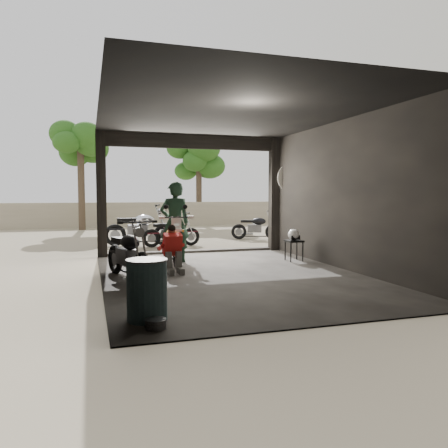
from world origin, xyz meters
TOP-DOWN VIEW (x-y plane):
  - ground at (0.00, 0.00)m, footprint 80.00×80.00m
  - garage at (0.00, 0.55)m, footprint 7.00×7.13m
  - boundary_wall at (0.00, 14.00)m, footprint 18.00×0.30m
  - tree_left at (-3.00, 12.50)m, footprint 2.20×2.20m
  - tree_right at (2.80, 14.00)m, footprint 2.20×2.20m
  - main_bike at (-0.86, 1.76)m, footprint 0.76×1.75m
  - left_bike at (-2.00, 0.26)m, footprint 1.17×1.83m
  - outside_bike_a at (-1.19, 5.54)m, footprint 2.05×1.23m
  - outside_bike_b at (-0.27, 5.11)m, footprint 1.63×0.79m
  - outside_bike_c at (2.98, 6.33)m, footprint 1.64×1.13m
  - rider at (-0.77, 1.93)m, footprint 0.71×0.48m
  - mechanic at (-1.06, 0.57)m, footprint 0.51×0.68m
  - stool at (2.00, 1.30)m, footprint 0.37×0.37m
  - helmet at (1.99, 1.31)m, footprint 0.28×0.29m
  - oil_drum at (-2.00, -2.62)m, footprint 0.64×0.64m
  - sign_post at (2.78, 3.11)m, footprint 0.83×0.08m

SIDE VIEW (x-z plane):
  - ground at x=0.00m, z-range 0.00..0.00m
  - oil_drum at x=-2.00m, z-range 0.00..0.79m
  - stool at x=2.00m, z-range 0.18..0.70m
  - mechanic at x=-1.06m, z-range 0.00..0.96m
  - outside_bike_c at x=2.98m, z-range 0.00..1.03m
  - outside_bike_b at x=-0.27m, z-range 0.00..1.07m
  - left_bike at x=-2.00m, z-range 0.00..1.15m
  - main_bike at x=-0.86m, z-range 0.00..1.16m
  - boundary_wall at x=0.00m, z-range 0.00..1.20m
  - outside_bike_a at x=-1.19m, z-range 0.00..1.30m
  - helmet at x=1.99m, z-range 0.52..0.78m
  - rider at x=-0.77m, z-range 0.00..1.91m
  - garage at x=0.00m, z-range -0.32..2.88m
  - sign_post at x=2.78m, z-range 0.44..2.94m
  - tree_right at x=2.80m, z-range 1.06..6.06m
  - tree_left at x=-3.00m, z-range 1.19..6.79m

